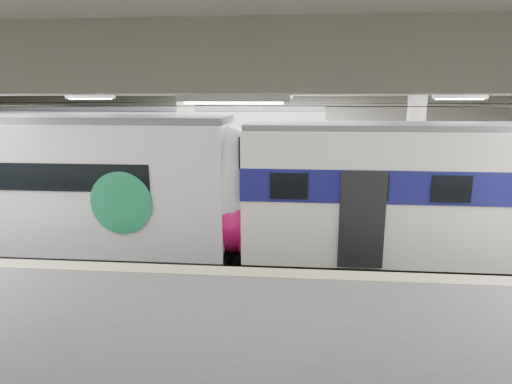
# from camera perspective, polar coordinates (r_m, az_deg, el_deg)

# --- Properties ---
(station_hall) EXTENTS (36.00, 24.00, 5.75)m
(station_hall) POSITION_cam_1_polar(r_m,az_deg,el_deg) (10.62, 0.36, 3.28)
(station_hall) COLOR black
(station_hall) RESTS_ON ground
(modern_emu) EXTENTS (13.67, 2.82, 4.42)m
(modern_emu) POSITION_cam_1_polar(r_m,az_deg,el_deg) (14.26, -23.78, 0.24)
(modern_emu) COLOR silver
(modern_emu) RESTS_ON ground
(older_rer) EXTENTS (12.78, 2.82, 4.25)m
(older_rer) POSITION_cam_1_polar(r_m,az_deg,el_deg) (13.42, 26.41, -0.49)
(older_rer) COLOR white
(older_rer) RESTS_ON ground
(far_train) EXTENTS (14.35, 3.07, 4.56)m
(far_train) POSITION_cam_1_polar(r_m,az_deg,el_deg) (18.85, -13.55, 4.34)
(far_train) COLOR silver
(far_train) RESTS_ON ground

